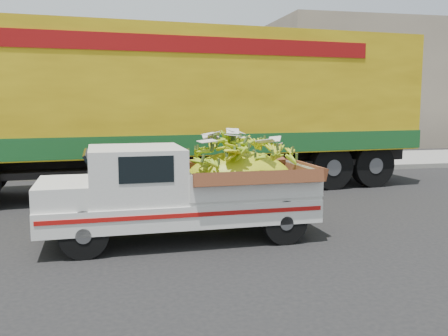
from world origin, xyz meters
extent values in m
plane|color=black|center=(0.00, 0.00, 0.00)|extent=(100.00, 100.00, 0.00)
cube|color=gray|center=(0.00, 6.04, 0.07)|extent=(60.00, 0.25, 0.15)
cube|color=gray|center=(0.00, 8.14, 0.07)|extent=(60.00, 4.00, 0.14)
cube|color=gray|center=(14.00, 15.04, 3.00)|extent=(14.00, 6.00, 6.00)
cylinder|color=black|center=(-1.13, -1.45, 0.34)|extent=(0.68, 0.22, 0.67)
cylinder|color=black|center=(-1.17, -0.16, 0.34)|extent=(0.68, 0.22, 0.67)
cylinder|color=black|center=(1.79, -1.36, 0.34)|extent=(0.68, 0.22, 0.67)
cylinder|color=black|center=(1.75, -0.07, 0.34)|extent=(0.68, 0.22, 0.67)
cube|color=silver|center=(0.27, -0.76, 0.49)|extent=(4.22, 1.64, 0.35)
cube|color=#A50F0C|center=(0.29, -1.52, 0.55)|extent=(4.09, 0.14, 0.06)
cube|color=silver|center=(-1.78, -0.82, 0.40)|extent=(0.14, 1.48, 0.12)
cube|color=silver|center=(-1.44, -0.81, 0.83)|extent=(0.80, 1.44, 0.32)
cube|color=silver|center=(-0.38, -0.78, 1.07)|extent=(1.42, 1.49, 0.80)
cube|color=black|center=(-0.27, -1.51, 1.22)|extent=(0.76, 0.03, 0.37)
cube|color=silver|center=(1.33, -0.73, 0.89)|extent=(2.09, 1.57, 0.45)
ellipsoid|color=yellow|center=(1.24, -0.73, 0.80)|extent=(1.88, 1.26, 1.14)
cylinder|color=black|center=(5.69, 3.07, 0.55)|extent=(1.13, 0.43, 1.10)
cylinder|color=black|center=(5.49, 5.06, 0.55)|extent=(1.13, 0.43, 1.10)
cylinder|color=black|center=(4.50, 2.95, 0.55)|extent=(1.13, 0.43, 1.10)
cylinder|color=black|center=(4.30, 4.94, 0.55)|extent=(1.13, 0.43, 1.10)
cube|color=black|center=(0.92, 3.59, 0.78)|extent=(12.04, 2.22, 0.36)
cube|color=gold|center=(0.92, 3.59, 2.38)|extent=(11.95, 3.69, 2.84)
cube|color=#175120|center=(0.92, 3.59, 1.21)|extent=(12.02, 3.72, 0.45)
cube|color=maroon|center=(1.04, 2.33, 3.35)|extent=(8.36, 0.88, 0.35)
camera|label=1|loc=(-0.69, -8.35, 2.13)|focal=40.00mm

